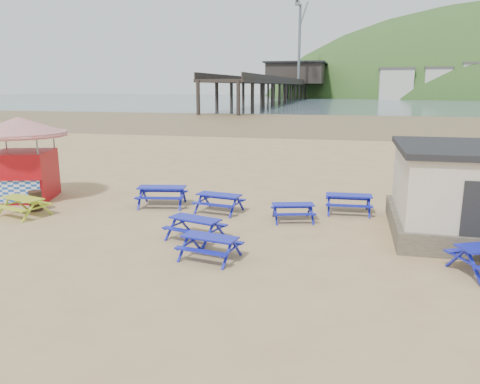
% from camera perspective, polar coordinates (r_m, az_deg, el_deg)
% --- Properties ---
extents(ground, '(400.00, 400.00, 0.00)m').
position_cam_1_polar(ground, '(17.68, -4.48, -4.04)').
color(ground, tan).
rests_on(ground, ground).
extents(wet_sand, '(400.00, 400.00, 0.00)m').
position_cam_1_polar(wet_sand, '(71.47, 9.21, 8.55)').
color(wet_sand, brown).
rests_on(wet_sand, ground).
extents(sea, '(400.00, 400.00, 0.00)m').
position_cam_1_polar(sea, '(186.24, 11.95, 10.97)').
color(sea, '#495C69').
rests_on(sea, ground).
extents(picnic_table_blue_a, '(2.31, 1.99, 0.85)m').
position_cam_1_polar(picnic_table_blue_a, '(20.60, -9.46, -0.51)').
color(picnic_table_blue_a, '#001192').
rests_on(picnic_table_blue_a, ground).
extents(picnic_table_blue_b, '(1.89, 1.67, 0.67)m').
position_cam_1_polar(picnic_table_blue_b, '(18.23, 6.46, -2.46)').
color(picnic_table_blue_b, '#001192').
rests_on(picnic_table_blue_b, ground).
extents(picnic_table_blue_c, '(1.92, 1.58, 0.77)m').
position_cam_1_polar(picnic_table_blue_c, '(19.70, 13.08, -1.41)').
color(picnic_table_blue_c, '#001192').
rests_on(picnic_table_blue_c, ground).
extents(picnic_table_blue_d, '(2.10, 1.87, 0.74)m').
position_cam_1_polar(picnic_table_blue_d, '(16.04, -5.47, -4.44)').
color(picnic_table_blue_d, '#001192').
rests_on(picnic_table_blue_d, ground).
extents(picnic_table_blue_e, '(1.92, 1.65, 0.71)m').
position_cam_1_polar(picnic_table_blue_e, '(14.22, -3.69, -6.76)').
color(picnic_table_blue_e, '#001192').
rests_on(picnic_table_blue_e, ground).
extents(picnic_table_yellow, '(2.13, 1.89, 0.75)m').
position_cam_1_polar(picnic_table_yellow, '(20.69, -24.85, -1.63)').
color(picnic_table_yellow, '#9BC822').
rests_on(picnic_table_yellow, ground).
extents(ice_cream_kiosk, '(5.28, 5.28, 3.78)m').
position_cam_1_polar(ice_cream_kiosk, '(23.42, -25.13, 4.90)').
color(ice_cream_kiosk, '#A80D14').
rests_on(ice_cream_kiosk, ground).
extents(litter_bin, '(0.57, 0.57, 0.83)m').
position_cam_1_polar(litter_bin, '(21.35, -23.64, -0.97)').
color(litter_bin, '#362418').
rests_on(litter_bin, ground).
extents(pier, '(24.00, 220.00, 39.29)m').
position_cam_1_polar(pier, '(195.71, 6.69, 12.83)').
color(pier, black).
rests_on(pier, ground).
extents(picnic_table_blue_g, '(2.04, 1.75, 0.76)m').
position_cam_1_polar(picnic_table_blue_g, '(19.35, -2.55, -1.35)').
color(picnic_table_blue_g, '#001192').
rests_on(picnic_table_blue_g, ground).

